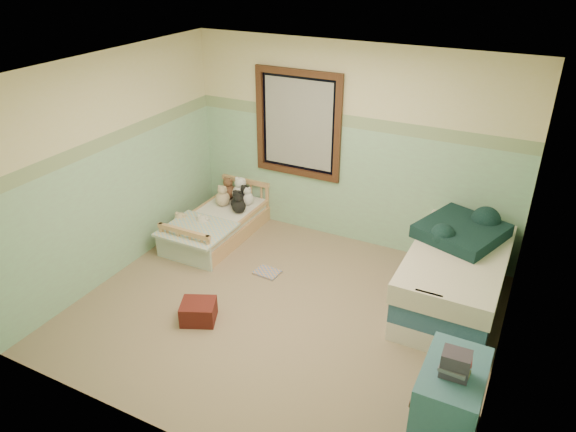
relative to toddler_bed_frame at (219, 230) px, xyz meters
The scene contains 32 objects.
floor 1.83m from the toddler_bed_frame, 34.99° to the right, with size 4.20×3.60×0.02m, color gray.
ceiling 3.03m from the toddler_bed_frame, 34.99° to the right, with size 4.20×3.60×0.02m, color white.
wall_back 2.04m from the toddler_bed_frame, 26.57° to the left, with size 4.20×0.04×2.50m, color beige.
wall_front 3.42m from the toddler_bed_frame, 62.24° to the right, with size 4.20×0.04×2.50m, color beige.
wall_left 1.67m from the toddler_bed_frame, 119.75° to the right, with size 0.04×3.60×2.50m, color beige.
wall_right 3.92m from the toddler_bed_frame, 16.26° to the right, with size 0.04×3.60×2.50m, color beige.
wainscot_mint 1.79m from the toddler_bed_frame, 26.11° to the left, with size 4.20×0.01×1.50m, color #8CB293.
border_strip 2.23m from the toddler_bed_frame, 26.11° to the left, with size 4.20×0.01×0.15m, color #588461.
window_frame 1.73m from the toddler_bed_frame, 41.59° to the left, with size 1.16×0.06×1.36m, color #351D0F.
window_blinds 1.73m from the toddler_bed_frame, 41.99° to the left, with size 0.92×0.01×1.12m, color #B2B2AC.
toddler_bed_frame is the anchor object (origin of this frame).
toddler_mattress 0.16m from the toddler_bed_frame, ahead, with size 0.68×1.42×0.12m, color white.
patchwork_quilt 0.52m from the toddler_bed_frame, 90.00° to the right, with size 0.81×0.74×0.03m, color #93C2DB.
plush_bed_brown 0.61m from the toddler_bed_frame, 106.70° to the left, with size 0.21×0.21×0.21m, color brown.
plush_bed_white 0.60m from the toddler_bed_frame, 84.29° to the left, with size 0.24×0.24×0.24m, color white.
plush_bed_tan 0.43m from the toddler_bed_frame, 109.65° to the left, with size 0.20×0.20×0.20m, color beige.
plush_bed_dark 0.43m from the toddler_bed_frame, 65.10° to the left, with size 0.18×0.18×0.18m, color black.
plush_floor_cream 0.25m from the toddler_bed_frame, 104.81° to the right, with size 0.27×0.27×0.27m, color silver.
plush_floor_tan 0.47m from the toddler_bed_frame, 143.99° to the right, with size 0.26×0.26×0.26m, color beige.
twin_bed_frame 3.05m from the toddler_bed_frame, ahead, with size 0.90×1.81×0.22m, color white.
twin_boxspring 3.06m from the toddler_bed_frame, ahead, with size 0.90×1.81×0.22m, color navy.
twin_mattress 3.08m from the toddler_bed_frame, ahead, with size 0.94×1.84×0.22m, color #EFE3C8.
teal_blanket 3.07m from the toddler_bed_frame, ahead, with size 0.77×0.81×0.14m, color black.
dresser 3.88m from the toddler_bed_frame, 29.55° to the right, with size 0.45×0.72×0.72m, color teal.
book_stack 3.97m from the toddler_bed_frame, 30.37° to the right, with size 0.20×0.16×0.20m, color #42312B.
red_pillow 1.76m from the toddler_bed_frame, 63.15° to the right, with size 0.34×0.30×0.22m, color #9C2E24.
floor_book 1.12m from the toddler_bed_frame, 26.05° to the right, with size 0.29×0.22×0.03m, color gold.
extra_plush_0 0.47m from the toddler_bed_frame, 72.58° to the left, with size 0.16×0.16×0.16m, color black.
extra_plush_1 0.57m from the toddler_bed_frame, 71.92° to the left, with size 0.19×0.19×0.19m, color black.
extra_plush_2 0.57m from the toddler_bed_frame, 68.62° to the left, with size 0.18×0.18×0.18m, color white.
extra_plush_3 0.42m from the toddler_bed_frame, 43.51° to the left, with size 0.18×0.18×0.18m, color black.
extra_plush_4 0.47m from the toddler_bed_frame, 110.49° to the left, with size 0.16×0.16×0.16m, color beige.
Camera 1 is at (2.11, -4.03, 3.49)m, focal length 33.34 mm.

